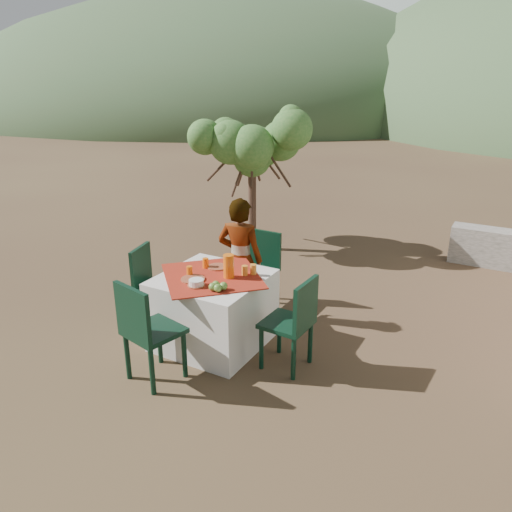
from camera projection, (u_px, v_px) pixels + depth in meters
The scene contains 21 objects.
ground at pixel (197, 313), 5.93m from camera, with size 160.00×160.00×0.00m, color #3D251C.
table at pixel (213, 309), 5.17m from camera, with size 1.30×1.30×0.76m.
chair_far at pixel (261, 265), 6.02m from camera, with size 0.43×0.43×0.91m.
chair_near at pixel (146, 329), 4.44m from camera, with size 0.54×0.54×0.99m.
chair_left at pixel (151, 282), 5.53m from camera, with size 0.50×0.50×0.91m.
chair_right at pixel (294, 320), 4.66m from camera, with size 0.45×0.45×0.93m.
person at pixel (240, 260), 5.61m from camera, with size 0.52×0.34×1.42m, color #8C6651.
shrub_tree at pixel (257, 152), 7.59m from camera, with size 1.67×1.63×1.96m.
hill_near_left at pixel (233, 109), 38.73m from camera, with size 40.00×40.00×16.00m, color #354E2C.
hill_far_center at pixel (465, 100), 50.34m from camera, with size 60.00×60.00×24.00m, color gray.
plate_far at pixel (218, 267), 5.24m from camera, with size 0.22×0.22×0.01m, color brown.
plate_near at pixel (193, 279), 4.93m from camera, with size 0.24×0.24×0.01m, color brown.
glass_far at pixel (206, 263), 5.22m from camera, with size 0.06×0.06×0.10m, color orange.
glass_near at pixel (190, 271), 5.02m from camera, with size 0.06×0.06×0.10m, color orange.
juice_pitcher at pixel (229, 266), 4.95m from camera, with size 0.11×0.11×0.24m, color orange.
bowl_plate at pixel (196, 285), 4.79m from camera, with size 0.17×0.17×0.01m, color brown.
white_bowl at pixel (196, 282), 4.78m from camera, with size 0.15×0.15×0.05m, color white.
jar_left at pixel (245, 270), 5.03m from camera, with size 0.06×0.06×0.10m, color orange.
jar_right at pixel (253, 269), 5.05m from camera, with size 0.07×0.07×0.10m, color orange.
napkin_holder at pixel (230, 273), 5.00m from camera, with size 0.06×0.03×0.08m, color white.
fruit_cluster at pixel (218, 286), 4.68m from camera, with size 0.16×0.14×0.08m.
Camera 1 is at (3.21, -4.31, 2.69)m, focal length 35.00 mm.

